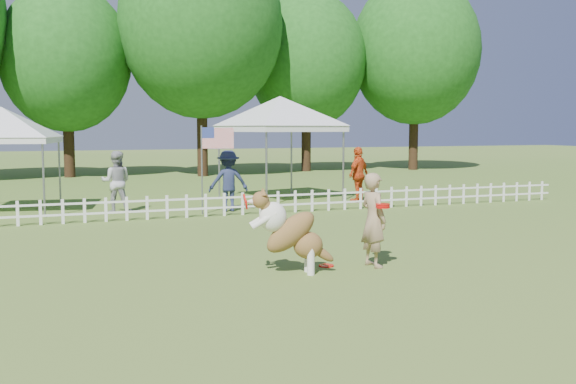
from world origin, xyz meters
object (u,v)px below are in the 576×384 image
at_px(flag_pole, 202,170).
at_px(spectator_a, 116,182).
at_px(canopy_tent_left, 3,161).
at_px(spectator_c, 359,175).
at_px(canopy_tent_right, 280,149).
at_px(spectator_b, 228,181).
at_px(dog, 292,232).
at_px(handler, 373,220).
at_px(frisbee_on_turf, 326,266).

xyz_separation_m(flag_pole, spectator_a, (-2.09, 1.20, -0.34)).
relative_size(canopy_tent_left, spectator_c, 1.63).
xyz_separation_m(flag_pole, spectator_c, (5.20, 1.08, -0.32)).
height_order(canopy_tent_right, spectator_b, canopy_tent_right).
distance_m(dog, flag_pole, 7.42).
bearing_deg(spectator_a, spectator_c, -167.24).
relative_size(canopy_tent_right, spectator_b, 1.92).
height_order(flag_pole, spectator_c, flag_pole).
height_order(handler, dog, handler).
relative_size(handler, dog, 1.17).
height_order(handler, flag_pole, flag_pole).
xyz_separation_m(handler, spectator_a, (-3.24, 8.57, 0.06)).
bearing_deg(spectator_c, dog, 24.37).
relative_size(flag_pole, spectator_c, 1.37).
bearing_deg(spectator_a, dog, 115.39).
xyz_separation_m(dog, canopy_tent_right, (3.50, 10.05, 0.95)).
bearing_deg(spectator_c, spectator_a, -33.53).
relative_size(frisbee_on_turf, spectator_c, 0.15).
bearing_deg(canopy_tent_right, spectator_c, -51.36).
xyz_separation_m(dog, canopy_tent_left, (-4.63, 9.76, 0.74)).
relative_size(flag_pole, spectator_b, 1.40).
bearing_deg(handler, spectator_c, -32.97).
relative_size(dog, flag_pole, 0.57).
xyz_separation_m(frisbee_on_turf, spectator_b, (0.41, 7.47, 0.83)).
xyz_separation_m(canopy_tent_left, canopy_tent_right, (8.13, 0.29, 0.21)).
height_order(handler, spectator_c, spectator_c).
relative_size(dog, frisbee_on_turf, 5.29).
bearing_deg(dog, frisbee_on_turf, 34.60).
relative_size(spectator_b, spectator_c, 0.98).
distance_m(handler, spectator_c, 9.37).
relative_size(canopy_tent_left, spectator_a, 1.67).
bearing_deg(flag_pole, spectator_c, 31.29).
distance_m(dog, canopy_tent_left, 10.83).
distance_m(frisbee_on_turf, canopy_tent_right, 10.24).
relative_size(frisbee_on_turf, flag_pole, 0.11).
height_order(canopy_tent_left, flag_pole, canopy_tent_left).
xyz_separation_m(handler, spectator_c, (4.06, 8.45, 0.08)).
distance_m(canopy_tent_left, spectator_a, 3.12).
relative_size(handler, spectator_b, 0.93).
bearing_deg(flag_pole, canopy_tent_left, 173.93).
relative_size(canopy_tent_right, spectator_a, 1.92).
xyz_separation_m(canopy_tent_right, flag_pole, (-3.19, -2.65, -0.44)).
xyz_separation_m(frisbee_on_turf, flag_pole, (-0.42, 7.08, 1.17)).
relative_size(frisbee_on_turf, spectator_b, 0.15).
bearing_deg(flag_pole, dog, -72.90).
height_order(flag_pole, spectator_a, flag_pole).
xyz_separation_m(frisbee_on_turf, spectator_c, (4.78, 8.16, 0.85)).
bearing_deg(canopy_tent_right, spectator_b, -149.68).
bearing_deg(canopy_tent_left, frisbee_on_turf, -50.12).
bearing_deg(dog, spectator_c, 68.39).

